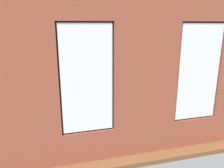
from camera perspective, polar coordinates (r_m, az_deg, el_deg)
The scene contains 18 objects.
ground_plane at distance 7.10m, azimuth -0.09°, elevation -6.61°, with size 7.24×5.91×0.10m, color brown.
brick_wall_with_windows at distance 4.27m, azimuth 8.80°, elevation 1.59°, with size 6.64×0.30×3.23m.
couch_by_window at distance 5.22m, azimuth 3.56°, elevation -10.53°, with size 2.01×0.87×0.80m.
couch_left at distance 8.15m, azimuth 17.70°, elevation -1.63°, with size 1.00×2.13×0.80m.
coffee_table at distance 7.06m, azimuth -2.99°, elevation -2.99°, with size 1.48×0.79×0.44m.
cup_ceramic at distance 6.94m, azimuth -1.90°, elevation -2.43°, with size 0.08×0.08×0.10m, color silver.
candle_jar at distance 7.25m, azimuth -0.07°, elevation -1.61°, with size 0.08×0.08×0.11m, color #B7333D.
table_plant_small at distance 7.01m, azimuth -3.01°, elevation -1.57°, with size 0.14×0.14×0.24m.
remote_silver at distance 7.10m, azimuth -4.63°, elevation -2.39°, with size 0.05×0.17×0.02m, color #B2B2B7.
remote_gray at distance 6.86m, azimuth -6.43°, elevation -3.09°, with size 0.05×0.17×0.02m, color #59595B.
media_console at distance 6.40m, azimuth -25.61°, elevation -7.42°, with size 1.12×0.42×0.59m, color black.
tv_flatscreen at distance 6.19m, azimuth -26.31°, elevation -1.62°, with size 1.12×0.20×0.76m.
papasan_chair at distance 8.28m, azimuth -9.72°, elevation -0.03°, with size 1.10×1.10×0.69m.
potted_plant_between_couches at distance 5.71m, azimuth 17.50°, elevation -4.52°, with size 0.84×0.80×1.14m.
potted_plant_by_left_couch at distance 9.21m, azimuth 10.69°, elevation 0.69°, with size 0.30×0.30×0.51m.
potted_plant_foreground_right at distance 8.55m, azimuth -21.13°, elevation 1.14°, with size 0.69×0.69×1.02m.
potted_plant_corner_near_left at distance 9.66m, azimuth 12.92°, elevation 2.63°, with size 0.55×0.55×0.85m.
potted_plant_beside_window_right at distance 4.79m, azimuth -21.30°, elevation -9.48°, with size 0.80×0.76×1.24m.
Camera 1 is at (1.69, 6.37, 2.60)m, focal length 35.00 mm.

